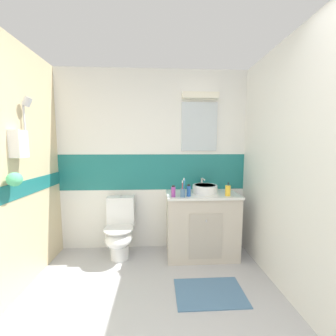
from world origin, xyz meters
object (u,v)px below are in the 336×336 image
object	(u,v)px
toothbrush_cup	(183,192)
soap_dispenser	(228,191)
toilet	(120,230)
lotion_bottle_short	(173,191)
sink_basin	(205,188)
deodorant_spray_can	(189,191)

from	to	relation	value
toothbrush_cup	soap_dispenser	distance (m)	0.57
toilet	lotion_bottle_short	bearing A→B (deg)	-14.12
toilet	soap_dispenser	distance (m)	1.49
sink_basin	soap_dispenser	distance (m)	0.30
toothbrush_cup	deodorant_spray_can	bearing A→B (deg)	24.36
sink_basin	toilet	bearing A→B (deg)	-179.61
lotion_bottle_short	sink_basin	bearing A→B (deg)	22.79
sink_basin	lotion_bottle_short	size ratio (longest dim) A/B	2.65
sink_basin	toothbrush_cup	world-z (taller)	toothbrush_cup
sink_basin	toilet	xyz separation A→B (m)	(-1.13, -0.01, -0.54)
sink_basin	lotion_bottle_short	bearing A→B (deg)	-157.21
toothbrush_cup	soap_dispenser	size ratio (longest dim) A/B	1.38
soap_dispenser	toilet	bearing A→B (deg)	173.18
sink_basin	lotion_bottle_short	xyz separation A→B (m)	(-0.43, -0.18, 0.01)
sink_basin	lotion_bottle_short	distance (m)	0.47
toothbrush_cup	deodorant_spray_can	size ratio (longest dim) A/B	1.57
sink_basin	soap_dispenser	xyz separation A→B (m)	(0.25, -0.17, 0.01)
toothbrush_cup	soap_dispenser	xyz separation A→B (m)	(0.57, 0.03, 0.00)
toothbrush_cup	deodorant_spray_can	xyz separation A→B (m)	(0.08, 0.03, 0.01)
sink_basin	deodorant_spray_can	bearing A→B (deg)	-144.66
toilet	lotion_bottle_short	distance (m)	0.90
toilet	toothbrush_cup	bearing A→B (deg)	-13.85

